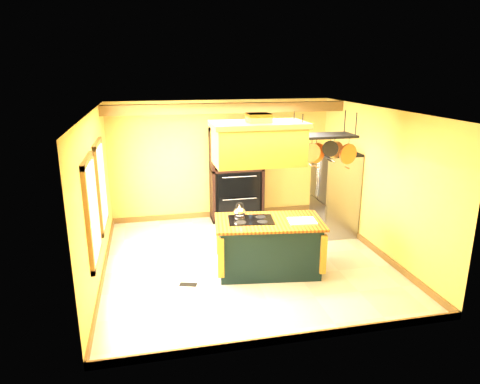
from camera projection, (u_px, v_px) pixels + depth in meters
name	position (u px, v px, depth m)	size (l,w,h in m)	color
floor	(246.00, 260.00, 7.80)	(5.00, 5.00, 0.00)	beige
ceiling	(247.00, 111.00, 7.04)	(5.00, 5.00, 0.00)	white
wall_back	(221.00, 160.00, 9.77)	(5.00, 0.02, 2.70)	gold
wall_front	(294.00, 246.00, 5.08)	(5.00, 0.02, 2.70)	gold
wall_left	(96.00, 198.00, 6.91)	(0.02, 5.00, 2.70)	gold
wall_right	(377.00, 181.00, 7.93)	(0.02, 5.00, 2.70)	gold
ceiling_beam	(228.00, 108.00, 8.67)	(5.00, 0.15, 0.20)	brown
window_near	(92.00, 211.00, 6.15)	(0.06, 1.06, 1.56)	brown
window_far	(101.00, 186.00, 7.47)	(0.06, 1.06, 1.56)	brown
kitchen_island	(268.00, 246.00, 7.27)	(1.91, 1.23, 1.11)	black
range_hood	(258.00, 142.00, 6.73)	(1.48, 0.84, 0.80)	#AE922B
pot_rack	(324.00, 143.00, 6.97)	(1.10, 0.50, 0.85)	black
refrigerator	(334.00, 195.00, 8.90)	(0.74, 0.87, 1.71)	gray
hutch	(236.00, 184.00, 9.76)	(1.18, 0.54, 2.10)	black
floor_register	(188.00, 284.00, 6.92)	(0.28, 0.12, 0.01)	black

